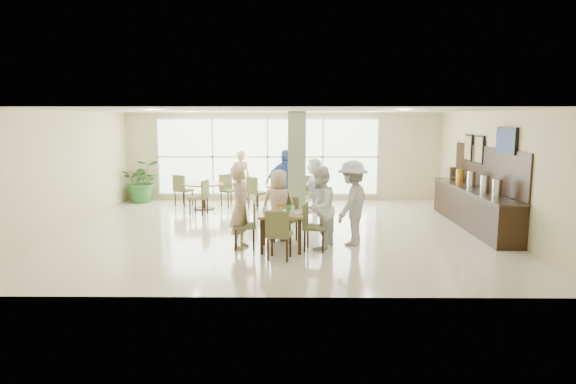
{
  "coord_description": "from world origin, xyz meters",
  "views": [
    {
      "loc": [
        0.3,
        -11.81,
        2.66
      ],
      "look_at": [
        0.2,
        -1.2,
        1.1
      ],
      "focal_mm": 32.0,
      "sensor_mm": 36.0,
      "label": 1
    }
  ],
  "objects_px": {
    "round_table_left": "(204,189)",
    "adult_standing": "(241,177)",
    "potted_plant": "(142,181)",
    "main_table": "(281,218)",
    "adult_a": "(285,183)",
    "buffet_counter": "(474,204)",
    "round_table_right": "(284,191)",
    "adult_b": "(314,185)",
    "teen_standing": "(352,203)",
    "teen_far": "(279,205)",
    "teen_right": "(320,208)",
    "teen_left": "(240,207)"
  },
  "relations": [
    {
      "from": "round_table_right",
      "to": "potted_plant",
      "type": "distance_m",
      "value": 4.73
    },
    {
      "from": "round_table_left",
      "to": "potted_plant",
      "type": "height_order",
      "value": "potted_plant"
    },
    {
      "from": "round_table_left",
      "to": "teen_left",
      "type": "distance_m",
      "value": 4.77
    },
    {
      "from": "potted_plant",
      "to": "teen_left",
      "type": "relative_size",
      "value": 0.79
    },
    {
      "from": "adult_a",
      "to": "teen_left",
      "type": "bearing_deg",
      "value": -107.08
    },
    {
      "from": "adult_b",
      "to": "adult_standing",
      "type": "distance_m",
      "value": 2.57
    },
    {
      "from": "teen_far",
      "to": "teen_standing",
      "type": "distance_m",
      "value": 1.59
    },
    {
      "from": "teen_right",
      "to": "teen_standing",
      "type": "xyz_separation_m",
      "value": [
        0.7,
        0.34,
        0.04
      ]
    },
    {
      "from": "round_table_right",
      "to": "adult_a",
      "type": "distance_m",
      "value": 0.82
    },
    {
      "from": "round_table_right",
      "to": "buffet_counter",
      "type": "bearing_deg",
      "value": -23.54
    },
    {
      "from": "round_table_right",
      "to": "teen_right",
      "type": "height_order",
      "value": "teen_right"
    },
    {
      "from": "main_table",
      "to": "adult_a",
      "type": "bearing_deg",
      "value": 89.52
    },
    {
      "from": "round_table_left",
      "to": "round_table_right",
      "type": "distance_m",
      "value": 2.37
    },
    {
      "from": "round_table_right",
      "to": "teen_right",
      "type": "distance_m",
      "value": 4.24
    },
    {
      "from": "teen_far",
      "to": "adult_b",
      "type": "height_order",
      "value": "teen_far"
    },
    {
      "from": "teen_left",
      "to": "teen_standing",
      "type": "height_order",
      "value": "teen_standing"
    },
    {
      "from": "potted_plant",
      "to": "teen_far",
      "type": "height_order",
      "value": "teen_far"
    },
    {
      "from": "teen_left",
      "to": "teen_standing",
      "type": "bearing_deg",
      "value": -68.35
    },
    {
      "from": "teen_right",
      "to": "teen_standing",
      "type": "relative_size",
      "value": 0.95
    },
    {
      "from": "teen_left",
      "to": "adult_a",
      "type": "height_order",
      "value": "adult_a"
    },
    {
      "from": "adult_a",
      "to": "adult_standing",
      "type": "xyz_separation_m",
      "value": [
        -1.41,
        2.09,
        -0.08
      ]
    },
    {
      "from": "round_table_right",
      "to": "teen_standing",
      "type": "distance_m",
      "value": 4.11
    },
    {
      "from": "main_table",
      "to": "adult_b",
      "type": "bearing_deg",
      "value": 78.88
    },
    {
      "from": "main_table",
      "to": "teen_standing",
      "type": "height_order",
      "value": "teen_standing"
    },
    {
      "from": "round_table_left",
      "to": "adult_standing",
      "type": "distance_m",
      "value": 1.4
    },
    {
      "from": "round_table_left",
      "to": "potted_plant",
      "type": "relative_size",
      "value": 0.86
    },
    {
      "from": "teen_far",
      "to": "adult_b",
      "type": "relative_size",
      "value": 1.02
    },
    {
      "from": "adult_b",
      "to": "teen_standing",
      "type": "bearing_deg",
      "value": 17.94
    },
    {
      "from": "main_table",
      "to": "adult_standing",
      "type": "distance_m",
      "value": 5.77
    },
    {
      "from": "round_table_right",
      "to": "teen_left",
      "type": "xyz_separation_m",
      "value": [
        -0.81,
        -4.13,
        0.28
      ]
    },
    {
      "from": "round_table_right",
      "to": "adult_b",
      "type": "distance_m",
      "value": 0.88
    },
    {
      "from": "teen_left",
      "to": "adult_b",
      "type": "distance_m",
      "value": 4.5
    },
    {
      "from": "teen_far",
      "to": "teen_standing",
      "type": "bearing_deg",
      "value": 173.37
    },
    {
      "from": "buffet_counter",
      "to": "potted_plant",
      "type": "xyz_separation_m",
      "value": [
        -9.12,
        3.58,
        0.12
      ]
    },
    {
      "from": "buffet_counter",
      "to": "round_table_right",
      "type": "bearing_deg",
      "value": 156.46
    },
    {
      "from": "teen_right",
      "to": "adult_b",
      "type": "xyz_separation_m",
      "value": [
        0.07,
        4.2,
        -0.08
      ]
    },
    {
      "from": "round_table_left",
      "to": "buffet_counter",
      "type": "xyz_separation_m",
      "value": [
        6.99,
        -2.4,
        -0.03
      ]
    },
    {
      "from": "teen_left",
      "to": "round_table_right",
      "type": "bearing_deg",
      "value": 2.69
    },
    {
      "from": "main_table",
      "to": "teen_far",
      "type": "height_order",
      "value": "teen_far"
    },
    {
      "from": "teen_right",
      "to": "adult_a",
      "type": "bearing_deg",
      "value": -144.88
    },
    {
      "from": "main_table",
      "to": "adult_b",
      "type": "relative_size",
      "value": 0.58
    },
    {
      "from": "round_table_right",
      "to": "teen_far",
      "type": "relative_size",
      "value": 0.7
    },
    {
      "from": "teen_standing",
      "to": "adult_b",
      "type": "distance_m",
      "value": 3.91
    },
    {
      "from": "adult_standing",
      "to": "potted_plant",
      "type": "bearing_deg",
      "value": -15.93
    },
    {
      "from": "round_table_left",
      "to": "teen_right",
      "type": "bearing_deg",
      "value": -55.34
    },
    {
      "from": "teen_left",
      "to": "teen_right",
      "type": "relative_size",
      "value": 1.0
    },
    {
      "from": "teen_standing",
      "to": "adult_b",
      "type": "relative_size",
      "value": 1.17
    },
    {
      "from": "buffet_counter",
      "to": "adult_a",
      "type": "xyz_separation_m",
      "value": [
        -4.6,
        1.28,
        0.35
      ]
    },
    {
      "from": "main_table",
      "to": "teen_right",
      "type": "height_order",
      "value": "teen_right"
    },
    {
      "from": "buffet_counter",
      "to": "teen_standing",
      "type": "bearing_deg",
      "value": -150.42
    }
  ]
}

